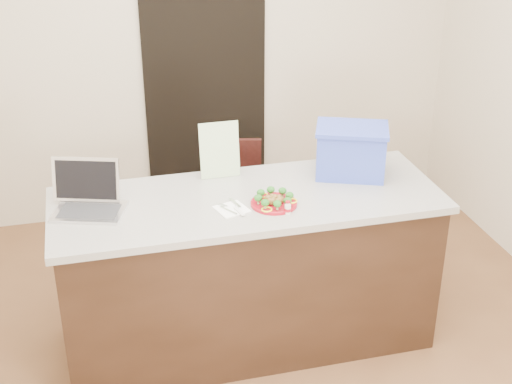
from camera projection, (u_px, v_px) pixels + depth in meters
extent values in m
plane|color=brown|center=(259.00, 365.00, 3.94)|extent=(4.00, 4.00, 0.00)
plane|color=beige|center=(189.00, 36.00, 5.08)|extent=(4.00, 0.00, 4.00)
cube|color=black|center=(205.00, 83.00, 5.24)|extent=(0.90, 0.02, 2.00)
cube|color=black|center=(248.00, 274.00, 3.96)|extent=(2.00, 0.70, 0.88)
cube|color=beige|center=(248.00, 200.00, 3.76)|extent=(2.06, 0.76, 0.04)
cylinder|color=maroon|center=(274.00, 204.00, 3.67)|extent=(0.24, 0.24, 0.01)
torus|color=maroon|center=(274.00, 203.00, 3.66)|extent=(0.24, 0.24, 0.01)
sphere|color=brown|center=(274.00, 199.00, 3.65)|extent=(0.04, 0.04, 0.04)
sphere|color=brown|center=(270.00, 201.00, 3.64)|extent=(0.04, 0.04, 0.04)
sphere|color=brown|center=(273.00, 202.00, 3.63)|extent=(0.04, 0.04, 0.04)
sphere|color=brown|center=(277.00, 202.00, 3.63)|extent=(0.04, 0.04, 0.04)
sphere|color=brown|center=(279.00, 201.00, 3.64)|extent=(0.04, 0.04, 0.04)
sphere|color=brown|center=(280.00, 199.00, 3.66)|extent=(0.04, 0.04, 0.04)
sphere|color=brown|center=(278.00, 197.00, 3.67)|extent=(0.04, 0.04, 0.04)
sphere|color=brown|center=(275.00, 197.00, 3.68)|extent=(0.04, 0.04, 0.04)
sphere|color=brown|center=(271.00, 197.00, 3.68)|extent=(0.04, 0.04, 0.04)
sphere|color=brown|center=(269.00, 198.00, 3.67)|extent=(0.04, 0.04, 0.04)
ellipsoid|color=#195216|center=(271.00, 190.00, 3.72)|extent=(0.04, 0.04, 0.04)
ellipsoid|color=#195216|center=(261.00, 193.00, 3.69)|extent=(0.04, 0.04, 0.04)
ellipsoid|color=#195216|center=(258.00, 198.00, 3.63)|extent=(0.04, 0.04, 0.04)
ellipsoid|color=#195216|center=(265.00, 203.00, 3.59)|extent=(0.04, 0.04, 0.04)
ellipsoid|color=#195216|center=(277.00, 204.00, 3.58)|extent=(0.04, 0.04, 0.04)
ellipsoid|color=#195216|center=(287.00, 201.00, 3.61)|extent=(0.04, 0.04, 0.04)
ellipsoid|color=#195216|center=(290.00, 195.00, 3.66)|extent=(0.04, 0.04, 0.04)
ellipsoid|color=#195216|center=(283.00, 191.00, 3.71)|extent=(0.04, 0.04, 0.04)
torus|color=yellow|center=(263.00, 195.00, 3.73)|extent=(0.06, 0.06, 0.01)
torus|color=yellow|center=(267.00, 209.00, 3.58)|extent=(0.06, 0.06, 0.01)
torus|color=yellow|center=(292.00, 201.00, 3.67)|extent=(0.06, 0.06, 0.01)
cube|color=white|center=(232.00, 209.00, 3.62)|extent=(0.18, 0.18, 0.01)
cube|color=silver|center=(229.00, 210.00, 3.59)|extent=(0.07, 0.11, 0.00)
cube|color=silver|center=(226.00, 205.00, 3.65)|extent=(0.05, 0.06, 0.00)
cube|color=silver|center=(239.00, 211.00, 3.58)|extent=(0.04, 0.10, 0.01)
cube|color=silver|center=(235.00, 203.00, 3.67)|extent=(0.04, 0.12, 0.00)
cylinder|color=beige|center=(288.00, 209.00, 3.57)|extent=(0.03, 0.03, 0.05)
cylinder|color=beige|center=(288.00, 204.00, 3.56)|extent=(0.02, 0.02, 0.01)
cylinder|color=#B41321|center=(288.00, 202.00, 3.55)|extent=(0.02, 0.02, 0.01)
cylinder|color=#B41321|center=(288.00, 210.00, 3.57)|extent=(0.03, 0.03, 0.02)
cube|color=silver|center=(89.00, 212.00, 3.59)|extent=(0.40, 0.34, 0.02)
cube|color=silver|center=(86.00, 179.00, 3.64)|extent=(0.35, 0.17, 0.23)
cube|color=black|center=(86.00, 180.00, 3.63)|extent=(0.31, 0.14, 0.20)
cube|color=#2A2A2D|center=(89.00, 211.00, 3.57)|extent=(0.33, 0.25, 0.00)
cube|color=white|center=(220.00, 150.00, 3.91)|extent=(0.22, 0.05, 0.31)
cube|color=#3144B2|center=(351.00, 153.00, 3.95)|extent=(0.44, 0.38, 0.26)
cube|color=#3144B2|center=(352.00, 129.00, 3.89)|extent=(0.47, 0.41, 0.02)
cube|color=black|center=(239.00, 212.00, 4.70)|extent=(0.46, 0.46, 0.04)
cube|color=black|center=(233.00, 169.00, 4.75)|extent=(0.37, 0.13, 0.43)
cylinder|color=black|center=(221.00, 253.00, 4.62)|extent=(0.03, 0.03, 0.40)
cylinder|color=black|center=(269.00, 247.00, 4.69)|extent=(0.03, 0.03, 0.40)
cylinder|color=black|center=(211.00, 230.00, 4.90)|extent=(0.03, 0.03, 0.40)
cylinder|color=black|center=(257.00, 224.00, 4.97)|extent=(0.03, 0.03, 0.40)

